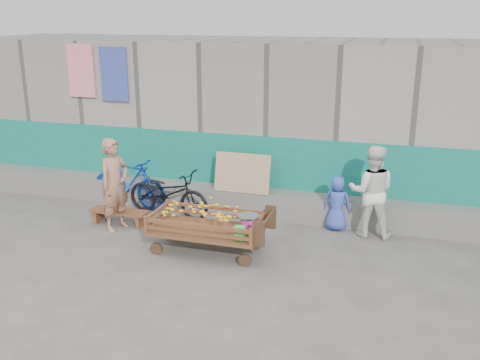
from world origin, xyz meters
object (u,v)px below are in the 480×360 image
(vendor_man, at_px, (115,184))
(banana_cart, at_px, (204,219))
(child, at_px, (337,203))
(bicycle_blue, at_px, (129,182))
(bicycle_dark, at_px, (168,193))
(woman, at_px, (371,191))
(bench, at_px, (119,214))

(vendor_man, bearing_deg, banana_cart, -85.49)
(vendor_man, bearing_deg, child, -55.37)
(vendor_man, height_order, child, vendor_man)
(banana_cart, relative_size, bicycle_blue, 1.15)
(vendor_man, relative_size, child, 1.67)
(vendor_man, xyz_separation_m, bicycle_dark, (0.58, 0.82, -0.36))
(woman, bearing_deg, bicycle_blue, -5.00)
(woman, xyz_separation_m, bicycle_blue, (-4.39, 0.09, -0.28))
(woman, bearing_deg, child, -13.12)
(child, height_order, bicycle_dark, child)
(child, height_order, bicycle_blue, bicycle_blue)
(banana_cart, distance_m, bicycle_blue, 2.50)
(banana_cart, relative_size, bench, 1.81)
(child, distance_m, bicycle_dark, 2.98)
(child, relative_size, bicycle_blue, 0.59)
(banana_cart, bearing_deg, bench, 160.96)
(bench, height_order, bicycle_dark, bicycle_dark)
(banana_cart, xyz_separation_m, bench, (-1.80, 0.62, -0.34))
(bench, xyz_separation_m, bicycle_blue, (-0.23, 0.83, 0.29))
(bench, height_order, vendor_man, vendor_man)
(vendor_man, distance_m, bicycle_blue, 1.11)
(vendor_man, xyz_separation_m, woman, (4.09, 0.93, -0.02))
(vendor_man, distance_m, woman, 4.20)
(woman, bearing_deg, bicycle_dark, -2.03)
(banana_cart, relative_size, child, 1.95)
(vendor_man, relative_size, woman, 1.03)
(banana_cart, height_order, bicycle_blue, bicycle_blue)
(woman, distance_m, bicycle_blue, 4.40)
(bench, distance_m, bicycle_blue, 0.91)
(bench, xyz_separation_m, child, (3.61, 0.83, 0.28))
(banana_cart, height_order, bicycle_dark, bicycle_dark)
(bench, xyz_separation_m, bicycle_dark, (0.65, 0.63, 0.24))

